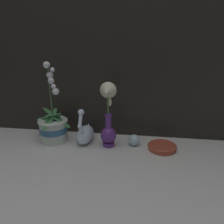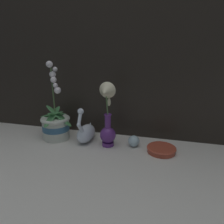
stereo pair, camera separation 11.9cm
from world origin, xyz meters
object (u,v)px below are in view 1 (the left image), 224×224
Objects in this scene: amber_dish at (162,147)px; orchid_potted_plant at (53,126)px; glass_sphere at (134,140)px; blue_vase at (108,119)px; swan_figurine at (85,133)px.

orchid_potted_plant is at bearing 177.54° from amber_dish.
glass_sphere is 0.15m from amber_dish.
orchid_potted_plant reaches higher than blue_vase.
blue_vase is 2.35× the size of amber_dish.
blue_vase is at bearing -6.02° from orchid_potted_plant.
blue_vase is (0.32, -0.03, 0.07)m from orchid_potted_plant.
glass_sphere is at bearing 168.75° from amber_dish.
glass_sphere is (0.46, 0.00, -0.06)m from orchid_potted_plant.
glass_sphere reaches higher than amber_dish.
amber_dish is at bearing -11.25° from glass_sphere.
glass_sphere is at bearing -0.55° from swan_figurine.
blue_vase is at bearing -16.29° from swan_figurine.
blue_vase is 5.69× the size of glass_sphere.
swan_figurine is 1.42× the size of amber_dish.
orchid_potted_plant is at bearing -178.07° from swan_figurine.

